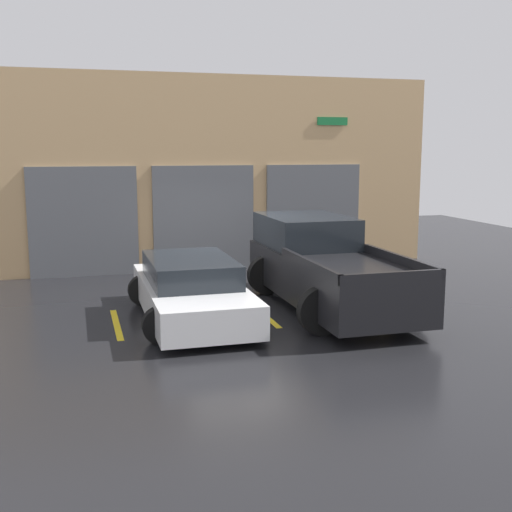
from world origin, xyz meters
name	(u,v)px	position (x,y,z in m)	size (l,w,h in m)	color
ground_plane	(238,293)	(0.00, 0.00, 0.00)	(28.00, 28.00, 0.00)	black
shophouse_building	(208,175)	(-0.01, 3.28, 2.56)	(12.67, 0.68, 5.23)	tan
pickup_truck	(324,266)	(1.45, -1.65, 0.85)	(2.59, 5.46, 1.79)	black
sedan_white	(191,290)	(-1.45, -1.96, 0.57)	(2.22, 4.54, 1.19)	white
parking_stripe_far_left	(117,324)	(-2.89, -1.99, 0.00)	(0.12, 2.20, 0.01)	gold
parking_stripe_left	(263,313)	(0.00, -1.99, 0.00)	(0.12, 2.20, 0.01)	gold
parking_stripe_centre	(392,304)	(2.89, -1.99, 0.00)	(0.12, 2.20, 0.01)	gold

